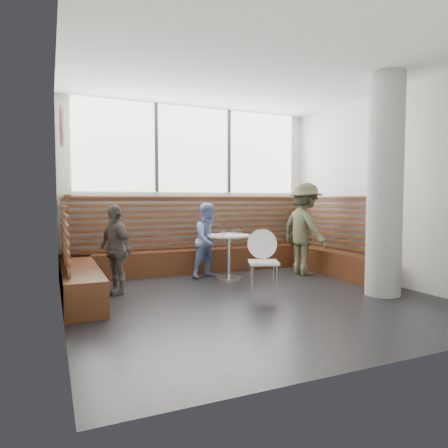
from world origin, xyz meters
name	(u,v)px	position (x,y,z in m)	size (l,w,h in m)	color
room	(252,185)	(0.00, 0.00, 1.60)	(5.00, 5.00, 3.20)	silver
booth	(207,254)	(0.00, 1.77, 0.41)	(5.00, 2.50, 1.44)	#3F200F
concrete_column	(385,186)	(1.85, -0.60, 1.60)	(0.50, 0.50, 3.20)	gray
wall_art	(61,127)	(-2.46, 0.40, 2.30)	(0.50, 0.50, 0.03)	white
cafe_table	(229,247)	(0.28, 1.43, 0.56)	(0.76, 0.76, 0.78)	silver
cafe_chair	(261,256)	(0.29, 0.26, 0.56)	(0.45, 0.44, 0.95)	white
adult_man	(304,229)	(1.73, 1.21, 0.86)	(1.11, 0.64, 1.71)	#474830
child_back	(209,240)	(-0.01, 1.66, 0.67)	(0.65, 0.51, 1.34)	#697DB6
child_left	(115,249)	(-1.74, 1.06, 0.66)	(0.78, 0.32, 1.33)	#534F4C
plate_near	(221,234)	(0.16, 1.49, 0.78)	(0.20, 0.20, 0.01)	white
plate_far	(231,233)	(0.39, 1.60, 0.78)	(0.21, 0.21, 0.01)	white
glass_left	(222,232)	(0.13, 1.36, 0.84)	(0.07, 0.07, 0.12)	white
glass_mid	(234,232)	(0.37, 1.41, 0.83)	(0.07, 0.07, 0.11)	white
glass_right	(240,232)	(0.48, 1.40, 0.83)	(0.07, 0.07, 0.11)	white
menu_card	(233,235)	(0.28, 1.27, 0.78)	(0.19, 0.14, 0.00)	#A5C64C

